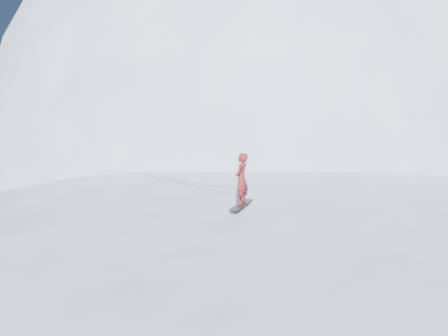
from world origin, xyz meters
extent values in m
plane|color=white|center=(0.00, 0.00, 0.00)|extent=(400.00, 400.00, 0.00)
ellipsoid|color=white|center=(1.00, 3.00, 0.00)|extent=(36.00, 28.00, 4.80)
ellipsoid|color=white|center=(22.00, 26.00, 0.00)|extent=(60.00, 56.00, 56.00)
ellipsoid|color=white|center=(10.00, 20.00, 0.00)|extent=(28.00, 24.00, 18.00)
ellipsoid|color=white|center=(-4.00, -2.00, 0.00)|extent=(6.00, 5.40, 0.80)
ellipsoid|color=white|center=(5.00, -3.00, 0.00)|extent=(5.00, 4.50, 0.70)
ellipsoid|color=white|center=(-2.00, 6.00, 0.00)|extent=(7.00, 6.30, 1.00)
ellipsoid|color=white|center=(7.00, 4.00, 0.00)|extent=(4.00, 3.60, 0.60)
cube|color=black|center=(-2.17, 0.07, 2.41)|extent=(1.49, 1.13, 0.03)
imported|color=maroon|center=(-2.17, 0.07, 3.28)|extent=(0.74, 0.68, 1.70)
cube|color=silver|center=(-2.00, 4.52, 2.42)|extent=(1.01, 5.93, 0.04)
cube|color=silver|center=(-1.55, 4.52, 2.42)|extent=(1.56, 5.82, 0.04)
camera|label=1|loc=(-9.87, -10.08, 5.78)|focal=32.00mm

